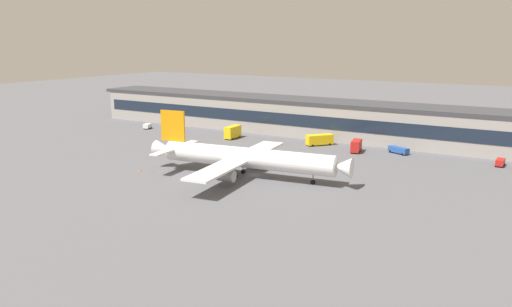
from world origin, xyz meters
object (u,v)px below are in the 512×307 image
at_px(stair_truck, 356,146).
at_px(traffic_cone_0, 140,170).
at_px(catering_truck, 233,132).
at_px(belt_loader, 398,150).
at_px(airliner, 244,157).
at_px(follow_me_car, 500,162).
at_px(baggage_tug, 147,126).
at_px(fuel_truck, 319,139).

height_order(stair_truck, traffic_cone_0, stair_truck).
distance_m(catering_truck, belt_loader, 54.25).
relative_size(airliner, follow_me_car, 11.61).
height_order(airliner, baggage_tug, airliner).
relative_size(fuel_truck, belt_loader, 1.24).
distance_m(stair_truck, belt_loader, 12.04).
bearing_deg(traffic_cone_0, baggage_tug, 131.35).
bearing_deg(stair_truck, airliner, -108.60).
relative_size(airliner, fuel_truck, 6.23).
distance_m(airliner, follow_me_car, 67.61).
xyz_separation_m(follow_me_car, belt_loader, (-27.06, 1.10, 0.06)).
bearing_deg(catering_truck, traffic_cone_0, -84.62).
distance_m(baggage_tug, fuel_truck, 67.15).
bearing_deg(baggage_tug, catering_truck, 1.29).
xyz_separation_m(stair_truck, baggage_tug, (-80.42, -1.59, -0.89)).
bearing_deg(traffic_cone_0, follow_me_car, 34.71).
bearing_deg(follow_me_car, fuel_truck, 179.87).
distance_m(baggage_tug, belt_loader, 91.73).
distance_m(baggage_tug, traffic_cone_0, 63.78).
height_order(airliner, traffic_cone_0, airliner).
bearing_deg(fuel_truck, airliner, -89.99).
height_order(airliner, fuel_truck, airliner).
height_order(stair_truck, follow_me_car, stair_truck).
distance_m(follow_me_car, belt_loader, 27.08).
xyz_separation_m(airliner, belt_loader, (24.57, 44.59, -3.56)).
xyz_separation_m(airliner, fuel_truck, (-0.01, 43.61, -2.83)).
xyz_separation_m(baggage_tug, fuel_truck, (66.95, 5.19, 0.80)).
bearing_deg(stair_truck, traffic_cone_0, -127.74).
xyz_separation_m(belt_loader, traffic_cone_0, (-49.39, -54.05, -0.83)).
bearing_deg(baggage_tug, belt_loader, 3.86).
relative_size(follow_me_car, belt_loader, 0.67).
relative_size(catering_truck, belt_loader, 1.10).
bearing_deg(fuel_truck, catering_truck, -171.59).
relative_size(baggage_tug, catering_truck, 0.55).
bearing_deg(traffic_cone_0, catering_truck, 95.38).
relative_size(stair_truck, catering_truck, 0.86).
xyz_separation_m(stair_truck, catering_truck, (-42.87, -0.75, 0.31)).
height_order(follow_me_car, belt_loader, belt_loader).
xyz_separation_m(stair_truck, fuel_truck, (-13.47, 3.60, -0.10)).
relative_size(fuel_truck, catering_truck, 1.13).
relative_size(airliner, traffic_cone_0, 80.09).
bearing_deg(fuel_truck, belt_loader, 2.28).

